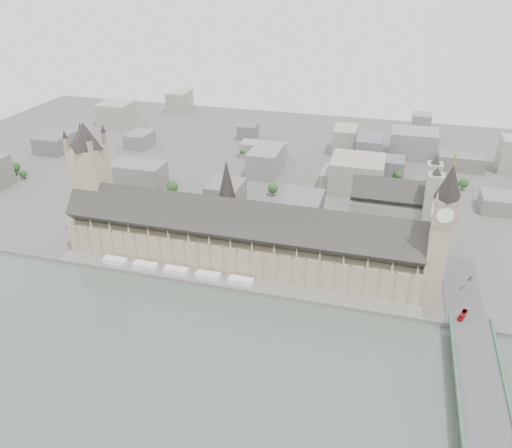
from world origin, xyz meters
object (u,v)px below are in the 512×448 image
(westminster_bridge, at_px, (482,413))
(palace_of_westminster, at_px, (238,238))
(red_bus_north, at_px, (463,315))
(car_approach, at_px, (470,278))
(victoria_tower, at_px, (92,178))
(westminster_abbey, at_px, (395,210))
(elizabeth_tower, at_px, (441,228))

(westminster_bridge, bearing_deg, palace_of_westminster, 146.51)
(red_bus_north, distance_m, car_approach, 46.05)
(victoria_tower, distance_m, westminster_abbey, 244.79)
(elizabeth_tower, xyz_separation_m, westminster_bridge, (24.00, -95.50, -52.96))
(palace_of_westminster, height_order, elizabeth_tower, elizabeth_tower)
(elizabeth_tower, xyz_separation_m, car_approach, (27.71, 20.92, -47.12))
(elizabeth_tower, xyz_separation_m, westminster_abbey, (-27.08, 87.00, -33.01))
(victoria_tower, bearing_deg, elizabeth_tower, -3.96)
(palace_of_westminster, distance_m, car_approach, 166.38)
(palace_of_westminster, height_order, westminster_abbey, westminster_abbey)
(elizabeth_tower, xyz_separation_m, victoria_tower, (-260.00, 18.00, -2.88))
(palace_of_westminster, height_order, red_bus_north, palace_of_westminster)
(victoria_tower, xyz_separation_m, westminster_abbey, (232.92, 69.00, -30.12))
(victoria_tower, distance_m, car_approach, 291.11)
(elizabeth_tower, distance_m, car_approach, 58.53)
(red_bus_north, bearing_deg, elizabeth_tower, 150.01)
(elizabeth_tower, distance_m, red_bus_north, 55.68)
(elizabeth_tower, bearing_deg, westminster_abbey, 107.29)
(palace_of_westminster, xyz_separation_m, westminster_abbey, (110.92, 75.30, 2.38))
(elizabeth_tower, relative_size, car_approach, 21.83)
(red_bus_north, bearing_deg, westminster_abbey, 134.28)
(westminster_abbey, xyz_separation_m, car_approach, (54.79, -66.08, -14.12))
(elizabeth_tower, height_order, victoria_tower, elizabeth_tower)
(westminster_bridge, distance_m, westminster_abbey, 190.56)
(westminster_bridge, height_order, red_bus_north, red_bus_north)
(westminster_abbey, bearing_deg, westminster_bridge, -74.36)
(westminster_bridge, distance_m, red_bus_north, 71.64)
(victoria_tower, bearing_deg, westminster_bridge, -21.78)
(elizabeth_tower, distance_m, westminster_bridge, 111.81)
(car_approach, bearing_deg, palace_of_westminster, -154.66)
(westminster_bridge, relative_size, car_approach, 66.00)
(car_approach, bearing_deg, red_bus_north, -78.45)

